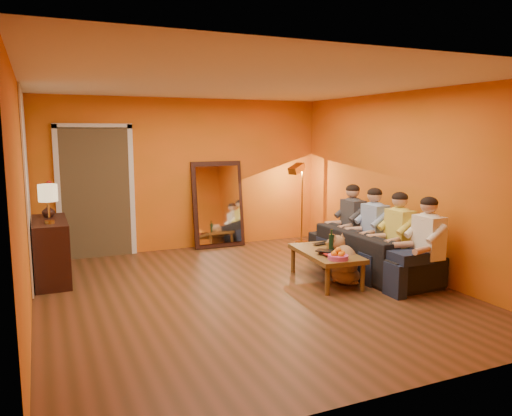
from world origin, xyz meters
name	(u,v)px	position (x,y,z in m)	size (l,w,h in m)	color
room_shell	(235,188)	(0.00, 0.37, 1.30)	(5.00, 5.50, 2.60)	brown
white_accent	(27,186)	(-2.48, 1.75, 1.30)	(0.02, 1.90, 2.58)	white
doorway_recess	(95,192)	(-1.50, 2.83, 1.05)	(1.06, 0.30, 2.10)	#3F2D19
door_jamb_left	(58,195)	(-2.07, 2.71, 1.05)	(0.08, 0.06, 2.20)	white
door_jamb_right	(132,191)	(-0.93, 2.71, 1.05)	(0.08, 0.06, 2.20)	white
door_header	(93,126)	(-1.50, 2.71, 2.12)	(1.22, 0.06, 0.08)	white
mirror_frame	(218,204)	(0.55, 2.63, 0.76)	(0.92, 0.06, 1.52)	black
mirror_glass	(219,205)	(0.55, 2.59, 0.76)	(0.78, 0.02, 1.36)	white
sideboard	(51,251)	(-2.24, 1.55, 0.42)	(0.44, 1.18, 0.85)	black
table_lamp	(48,204)	(-2.24, 1.25, 1.10)	(0.24, 0.24, 0.51)	beige
sofa	(371,251)	(2.00, 0.13, 0.32)	(0.85, 2.16, 0.63)	black
coffee_table	(326,266)	(1.18, 0.03, 0.21)	(0.62, 1.22, 0.42)	brown
floor_lamp	(302,205)	(2.01, 2.21, 0.72)	(0.30, 0.24, 1.44)	#C08E38
dog	(344,259)	(1.37, -0.13, 0.33)	(0.36, 0.56, 0.66)	#8D603F
person_far_left	(428,245)	(2.13, -0.87, 0.61)	(0.70, 0.44, 1.22)	white
person_mid_left	(399,237)	(2.13, -0.32, 0.61)	(0.70, 0.44, 1.22)	#E1D64B
person_mid_right	(375,230)	(2.13, 0.23, 0.61)	(0.70, 0.44, 1.22)	#88A3D2
person_far_right	(353,223)	(2.13, 0.78, 0.61)	(0.70, 0.44, 1.22)	#37383D
fruit_bowl	(338,253)	(1.08, -0.42, 0.50)	(0.26, 0.26, 0.16)	#CE488E
wine_bottle	(331,240)	(1.23, -0.02, 0.58)	(0.07, 0.07, 0.31)	black
tumbler	(329,245)	(1.30, 0.15, 0.47)	(0.10, 0.10, 0.09)	#B27F3F
laptop	(324,244)	(1.36, 0.38, 0.43)	(0.29, 0.19, 0.02)	black
book_lower	(322,255)	(1.00, -0.17, 0.43)	(0.17, 0.22, 0.02)	black
book_mid	(323,253)	(1.01, -0.16, 0.45)	(0.19, 0.26, 0.02)	#9E1712
book_upper	(323,252)	(1.00, -0.18, 0.47)	(0.16, 0.22, 0.02)	black
vase	(48,211)	(-2.24, 1.80, 0.94)	(0.17, 0.17, 0.18)	black
flowers	(47,190)	(-2.24, 1.80, 1.23)	(0.17, 0.17, 0.51)	#9E1712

